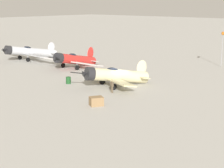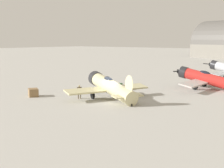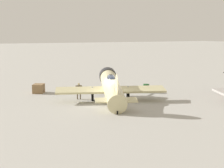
% 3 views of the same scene
% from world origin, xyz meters
% --- Properties ---
extents(ground_plane, '(400.00, 400.00, 0.00)m').
position_xyz_m(ground_plane, '(0.00, 0.00, 0.00)').
color(ground_plane, '#A8A59E').
extents(airplane_foreground, '(10.11, 10.14, 3.28)m').
position_xyz_m(airplane_foreground, '(-0.18, -0.45, 1.44)').
color(airplane_foreground, beige).
rests_on(airplane_foreground, ground_plane).
extents(airplane_mid_apron, '(12.27, 9.42, 3.45)m').
position_xyz_m(airplane_mid_apron, '(-14.18, 5.44, 1.40)').
color(airplane_mid_apron, red).
rests_on(airplane_mid_apron, ground_plane).
extents(airplane_far_line, '(13.15, 11.72, 3.14)m').
position_xyz_m(airplane_far_line, '(-26.78, 5.78, 1.57)').
color(airplane_far_line, '#B7BABF').
rests_on(airplane_far_line, ground_plane).
extents(ground_crew_mechanic, '(0.59, 0.34, 1.58)m').
position_xyz_m(ground_crew_mechanic, '(1.84, -3.34, 0.96)').
color(ground_crew_mechanic, brown).
rests_on(ground_crew_mechanic, ground_plane).
extents(equipment_crate, '(1.62, 1.73, 0.95)m').
position_xyz_m(equipment_crate, '(4.26, -8.65, 0.48)').
color(equipment_crate, olive).
rests_on(equipment_crate, ground_plane).
extents(fuel_drum, '(0.69, 0.69, 0.92)m').
position_xyz_m(fuel_drum, '(-5.98, -3.34, 0.46)').
color(fuel_drum, '#19471E').
rests_on(fuel_drum, ground_plane).
extents(windsock_mast, '(1.33, 2.41, 5.93)m').
position_xyz_m(windsock_mast, '(4.08, 21.72, 5.45)').
color(windsock_mast, gray).
rests_on(windsock_mast, ground_plane).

